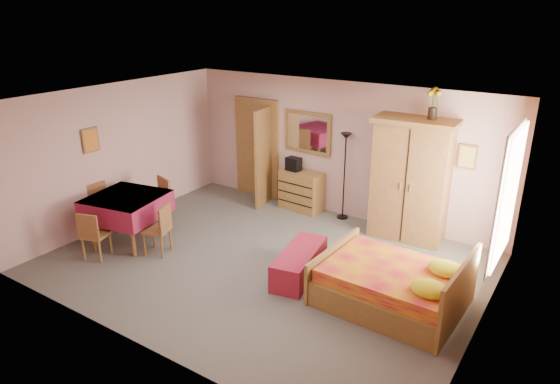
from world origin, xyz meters
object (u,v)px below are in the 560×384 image
Objects in this scene: sunflower_vase at (433,103)px; chair_south at (96,234)px; chair_east at (157,230)px; chest_of_drawers at (301,191)px; wardrobe at (411,180)px; bench at (299,263)px; floor_lamp at (344,177)px; dining_table at (128,219)px; bed at (392,275)px; stereo at (294,164)px; chair_west at (102,210)px; chair_north at (156,204)px; wall_mirror at (308,132)px.

sunflower_vase reaches higher than chair_south.
chest_of_drawers is at bearing -37.22° from chair_east.
wardrobe is 1.67× the size of bench.
dining_table is at bearing -131.60° from floor_lamp.
bench is at bearing -175.07° from bed.
bench is at bearing -56.13° from stereo.
sunflower_vase reaches higher than stereo.
chair_west is at bearing -151.13° from wardrobe.
bed is at bearing 106.80° from chair_west.
chair_east reaches higher than chest_of_drawers.
chair_east is at bearing 23.94° from chair_south.
bed is at bearing -78.39° from wardrobe.
floor_lamp is at bearing 48.40° from dining_table.
sunflower_vase is (2.63, -0.01, 1.48)m from stereo.
chair_north reaches higher than dining_table.
stereo is (-0.18, -0.22, -0.62)m from wall_mirror.
floor_lamp is at bearing -6.37° from wall_mirror.
chair_east is (-1.01, -3.15, -1.13)m from wall_mirror.
bed is at bearing -39.05° from wall_mirror.
sunflower_vase is 2.97m from bed.
wall_mirror is 1.26× the size of chair_south.
bench is 1.56× the size of chair_south.
wardrobe is 1.35m from sunflower_vase.
wardrobe is 1.85× the size of dining_table.
floor_lamp is at bearing 8.68° from chest_of_drawers.
chair_south is at bearing 113.76° from chair_east.
chair_west is (-2.19, -2.92, -0.47)m from stereo.
chair_west is at bearing -126.90° from stereo.
chair_west reaches higher than chest_of_drawers.
dining_table is 1.36× the size of chair_east.
stereo is 0.13× the size of wardrobe.
chair_south is at bearing 53.95° from chair_west.
floor_lamp is 1.78× the size of chair_north.
wardrobe is at bearing -1.75° from stereo.
chair_east is (-0.83, -2.93, -0.50)m from stereo.
bed is 2.33× the size of chair_south.
wardrobe is (2.22, -0.29, -0.48)m from wall_mirror.
chair_south is at bearing -139.50° from sunflower_vase.
chair_north is at bearing -124.96° from stereo.
stereo is 0.30× the size of chair_north.
chair_east is at bearing -105.06° from chest_of_drawers.
wardrobe reaches higher than chair_north.
bench is at bearing 11.03° from dining_table.
sunflower_vase is 0.45× the size of dining_table.
chest_of_drawers reaches higher than bench.
floor_lamp reaches higher than chest_of_drawers.
dining_table is at bearing -168.97° from bench.
floor_lamp reaches higher than chair_north.
bench is 3.34m from chair_south.
stereo is 3.68m from chair_west.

